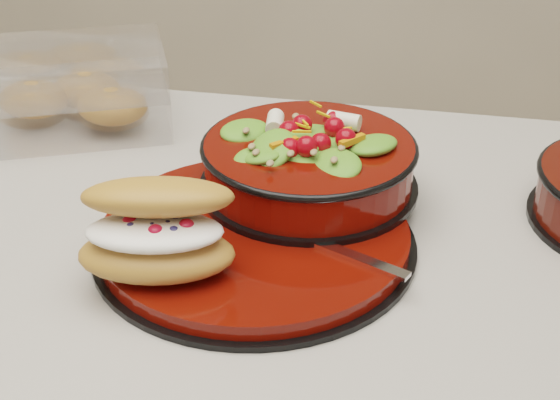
% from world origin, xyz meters
% --- Properties ---
extents(dinner_plate, '(0.30, 0.30, 0.02)m').
position_xyz_m(dinner_plate, '(-0.10, 0.02, 0.91)').
color(dinner_plate, black).
rests_on(dinner_plate, island_counter).
extents(salad_bowl, '(0.22, 0.22, 0.09)m').
position_xyz_m(salad_bowl, '(-0.06, 0.11, 0.95)').
color(salad_bowl, black).
rests_on(salad_bowl, dinner_plate).
extents(croissant, '(0.14, 0.11, 0.08)m').
position_xyz_m(croissant, '(-0.16, -0.06, 0.96)').
color(croissant, '#B57737').
rests_on(croissant, dinner_plate).
extents(fork, '(0.15, 0.08, 0.00)m').
position_xyz_m(fork, '(-0.04, 0.01, 0.92)').
color(fork, silver).
rests_on(fork, dinner_plate).
extents(pastry_box, '(0.27, 0.24, 0.09)m').
position_xyz_m(pastry_box, '(-0.38, 0.24, 0.94)').
color(pastry_box, white).
rests_on(pastry_box, island_counter).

